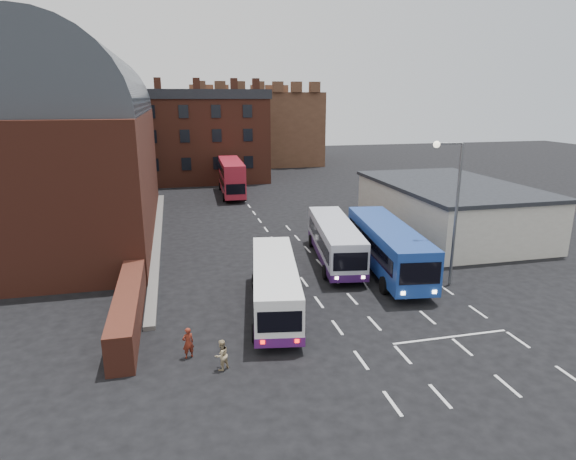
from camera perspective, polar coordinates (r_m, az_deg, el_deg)
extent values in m
plane|color=black|center=(25.49, 5.27, -10.65)|extent=(180.00, 180.00, 0.00)
cube|color=#602B1E|center=(43.83, -23.84, 6.02)|extent=(12.00, 28.00, 10.00)
cylinder|color=#1E2328|center=(43.41, -24.56, 12.53)|extent=(12.00, 26.00, 12.00)
cube|color=#602B1E|center=(25.93, -18.39, -8.76)|extent=(1.20, 10.00, 1.80)
cube|color=beige|center=(43.14, 18.50, 2.34)|extent=(10.00, 16.00, 4.00)
cube|color=#282B30|center=(42.74, 18.74, 5.08)|extent=(10.40, 16.40, 0.30)
cube|color=brown|center=(67.90, -12.21, 10.30)|extent=(22.00, 10.00, 11.00)
cube|color=brown|center=(88.83, -4.66, 12.04)|extent=(22.00, 22.00, 12.00)
cube|color=white|center=(25.98, -1.59, -6.28)|extent=(3.79, 10.09, 2.24)
cube|color=black|center=(25.93, -1.59, -6.01)|extent=(3.66, 8.92, 0.81)
cylinder|color=black|center=(29.29, -4.05, -6.10)|extent=(0.39, 0.93, 0.90)
cylinder|color=black|center=(23.24, -3.99, -12.10)|extent=(0.39, 0.93, 0.90)
cylinder|color=black|center=(29.36, 0.35, -6.00)|extent=(0.39, 0.93, 0.90)
cylinder|color=black|center=(23.34, 1.64, -11.94)|extent=(0.39, 0.93, 0.90)
cube|color=silver|center=(33.64, 5.58, -1.10)|extent=(3.86, 10.59, 2.35)
cube|color=black|center=(33.60, 5.58, -0.87)|extent=(3.74, 9.41, 0.85)
cylinder|color=black|center=(31.19, 8.73, -4.83)|extent=(0.40, 0.97, 0.94)
cylinder|color=black|center=(37.65, 6.31, -1.19)|extent=(0.40, 0.97, 0.94)
cylinder|color=black|center=(30.74, 4.44, -5.00)|extent=(0.40, 0.97, 0.94)
cylinder|color=black|center=(37.27, 2.75, -1.28)|extent=(0.40, 0.97, 0.94)
cube|color=navy|center=(32.24, 11.72, -1.76)|extent=(4.03, 11.73, 2.61)
cube|color=black|center=(32.20, 11.73, -1.49)|extent=(3.94, 10.55, 0.94)
cylinder|color=black|center=(29.87, 16.10, -6.11)|extent=(0.42, 1.07, 1.04)
cylinder|color=black|center=(36.72, 11.65, -1.77)|extent=(0.42, 1.07, 1.04)
cylinder|color=black|center=(29.00, 11.28, -6.44)|extent=(0.42, 1.07, 1.04)
cylinder|color=black|center=(36.02, 7.68, -1.92)|extent=(0.42, 1.07, 1.04)
cube|color=#A71E2F|center=(56.97, -6.72, 6.35)|extent=(2.69, 10.36, 3.65)
cube|color=black|center=(57.06, -6.70, 5.84)|extent=(2.71, 9.16, 0.84)
cylinder|color=black|center=(54.19, -5.13, 3.97)|extent=(0.29, 0.94, 0.93)
cylinder|color=black|center=(60.96, -5.86, 5.23)|extent=(0.29, 0.94, 0.93)
cylinder|color=black|center=(54.00, -7.60, 3.86)|extent=(0.29, 0.94, 0.93)
cylinder|color=black|center=(60.78, -8.06, 5.13)|extent=(0.29, 0.94, 0.93)
cylinder|color=#5B5D60|center=(30.24, 19.27, 1.46)|extent=(0.17, 0.17, 8.66)
cylinder|color=#5B5D60|center=(29.28, 18.63, 9.71)|extent=(1.51, 0.38, 0.11)
sphere|color=#FFF2CC|center=(29.02, 17.21, 9.67)|extent=(0.39, 0.39, 0.39)
imported|color=maroon|center=(22.25, -11.76, -12.95)|extent=(0.61, 0.50, 1.45)
imported|color=tan|center=(21.17, -7.88, -14.46)|extent=(0.83, 0.79, 1.36)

